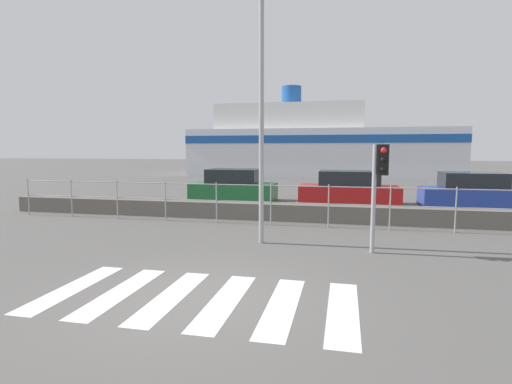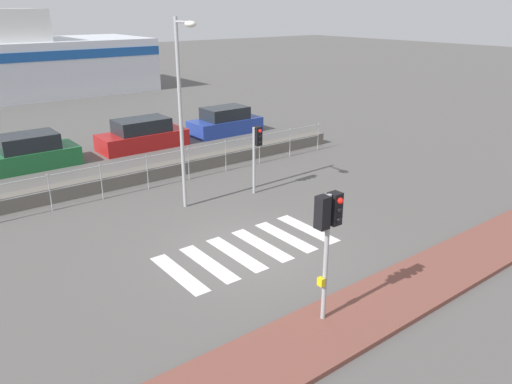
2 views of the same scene
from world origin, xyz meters
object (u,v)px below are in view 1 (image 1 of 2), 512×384
(traffic_light_far, at_px, (380,174))
(parked_car_blue, at_px, (472,193))
(streetlamp, at_px, (260,87))
(ferry_boat, at_px, (315,145))
(parked_car_red, at_px, (349,190))
(parked_car_green, at_px, (234,187))

(traffic_light_far, distance_m, parked_car_blue, 9.37)
(traffic_light_far, relative_size, streetlamp, 0.40)
(ferry_boat, bearing_deg, parked_car_red, -81.51)
(ferry_boat, distance_m, parked_car_blue, 21.46)
(parked_car_red, height_order, parked_car_blue, parked_car_red)
(traffic_light_far, xyz_separation_m, parked_car_red, (-0.56, 8.26, -1.20))
(parked_car_blue, bearing_deg, parked_car_green, 180.00)
(parked_car_red, bearing_deg, parked_car_blue, 0.00)
(traffic_light_far, distance_m, parked_car_red, 8.36)
(streetlamp, xyz_separation_m, parked_car_green, (-2.93, 8.06, -3.19))
(ferry_boat, relative_size, parked_car_red, 5.48)
(streetlamp, xyz_separation_m, parked_car_blue, (7.04, 8.06, -3.21))
(parked_car_green, distance_m, parked_car_red, 5.15)
(ferry_boat, height_order, parked_car_blue, ferry_boat)
(parked_car_green, bearing_deg, traffic_light_far, -55.34)
(streetlamp, bearing_deg, ferry_boat, 91.55)
(traffic_light_far, xyz_separation_m, parked_car_green, (-5.71, 8.26, -1.19))
(parked_car_green, height_order, parked_car_red, parked_car_green)
(parked_car_green, distance_m, parked_car_blue, 9.97)
(streetlamp, relative_size, parked_car_blue, 1.59)
(streetlamp, xyz_separation_m, ferry_boat, (-0.76, 27.94, -1.13))
(traffic_light_far, distance_m, ferry_boat, 28.38)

